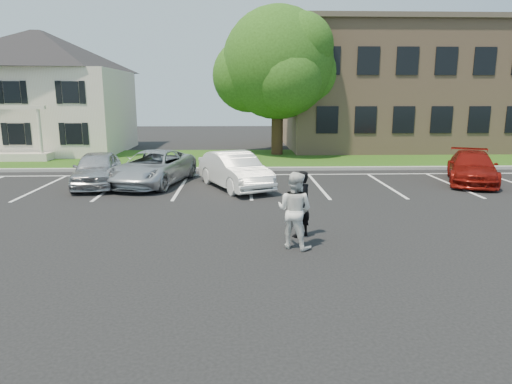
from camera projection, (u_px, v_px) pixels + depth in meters
ground_plane at (257, 252)px, 10.81m from camera, size 90.00×90.00×0.00m
curb at (248, 169)px, 22.52m from camera, size 40.00×0.30×0.15m
grass_strip at (247, 159)px, 26.44m from camera, size 44.00×8.00×0.08m
stall_lines at (282, 182)px, 19.60m from camera, size 34.00×5.36×0.01m
house at (42, 92)px, 29.09m from camera, size 10.30×9.22×7.60m
office_building at (445, 88)px, 31.92m from camera, size 22.40×10.40×8.30m
tree at (279, 66)px, 27.15m from camera, size 7.80×7.20×8.80m
man_black_suit at (300, 204)px, 11.84m from camera, size 0.76×0.71×1.75m
man_white_shirt at (295, 210)px, 10.97m from camera, size 1.15×1.09×1.87m
car_silver_west at (97, 169)px, 18.55m from camera, size 2.24×4.34×1.41m
car_silver_minivan at (153, 168)px, 18.91m from camera, size 3.44×5.40×1.39m
car_white_sedan at (235, 170)px, 18.12m from camera, size 3.20×4.59×1.43m
car_red_compact at (472, 167)px, 19.25m from camera, size 3.42×4.87×1.31m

